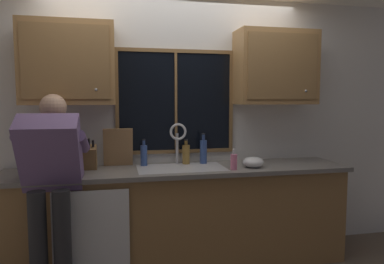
{
  "coord_description": "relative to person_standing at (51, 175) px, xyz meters",
  "views": [
    {
      "loc": [
        -0.56,
        -3.44,
        1.54
      ],
      "look_at": [
        0.11,
        -0.3,
        1.25
      ],
      "focal_mm": 32.89,
      "sensor_mm": 36.0,
      "label": 1
    }
  ],
  "objects": [
    {
      "name": "back_wall",
      "position": [
        1.06,
        0.69,
        0.3
      ],
      "size": [
        5.49,
        0.12,
        2.55
      ],
      "primitive_type": "cube",
      "color": "silver",
      "rests_on": "floor"
    },
    {
      "name": "window_glass",
      "position": [
        1.07,
        0.62,
        0.55
      ],
      "size": [
        1.1,
        0.02,
        0.95
      ],
      "primitive_type": "cube",
      "color": "black"
    },
    {
      "name": "window_frame_top",
      "position": [
        1.07,
        0.61,
        1.05
      ],
      "size": [
        1.17,
        0.02,
        0.04
      ],
      "primitive_type": "cube",
      "color": "brown"
    },
    {
      "name": "window_frame_bottom",
      "position": [
        1.07,
        0.61,
        0.06
      ],
      "size": [
        1.17,
        0.02,
        0.04
      ],
      "primitive_type": "cube",
      "color": "brown"
    },
    {
      "name": "window_frame_left",
      "position": [
        0.5,
        0.61,
        0.55
      ],
      "size": [
        0.03,
        0.02,
        0.95
      ],
      "primitive_type": "cube",
      "color": "brown"
    },
    {
      "name": "window_frame_right",
      "position": [
        1.64,
        0.61,
        0.55
      ],
      "size": [
        0.03,
        0.02,
        0.95
      ],
      "primitive_type": "cube",
      "color": "brown"
    },
    {
      "name": "window_mullion_center",
      "position": [
        1.07,
        0.61,
        0.55
      ],
      "size": [
        0.02,
        0.02,
        0.95
      ],
      "primitive_type": "cube",
      "color": "brown"
    },
    {
      "name": "lower_cabinet_run",
      "position": [
        1.06,
        0.34,
        -0.53
      ],
      "size": [
        3.09,
        0.58,
        0.88
      ],
      "primitive_type": "cube",
      "color": "olive",
      "rests_on": "floor"
    },
    {
      "name": "countertop",
      "position": [
        1.06,
        0.32,
        -0.07
      ],
      "size": [
        3.15,
        0.62,
        0.04
      ],
      "primitive_type": "cube",
      "color": "slate",
      "rests_on": "lower_cabinet_run"
    },
    {
      "name": "dishwasher_front",
      "position": [
        0.28,
        0.02,
        -0.51
      ],
      "size": [
        0.6,
        0.02,
        0.74
      ],
      "primitive_type": "cube",
      "color": "white"
    },
    {
      "name": "upper_cabinet_left",
      "position": [
        0.09,
        0.46,
        0.89
      ],
      "size": [
        0.79,
        0.36,
        0.72
      ],
      "color": "#A87A47"
    },
    {
      "name": "upper_cabinet_right",
      "position": [
        2.04,
        0.46,
        0.89
      ],
      "size": [
        0.79,
        0.36,
        0.72
      ],
      "color": "#A87A47"
    },
    {
      "name": "sink",
      "position": [
        1.07,
        0.33,
        -0.15
      ],
      "size": [
        0.8,
        0.46,
        0.21
      ],
      "color": "#B7B7BC",
      "rests_on": "lower_cabinet_run"
    },
    {
      "name": "faucet",
      "position": [
        1.08,
        0.51,
        0.2
      ],
      "size": [
        0.18,
        0.09,
        0.4
      ],
      "color": "silver",
      "rests_on": "countertop"
    },
    {
      "name": "person_standing",
      "position": [
        0.0,
        0.0,
        0.0
      ],
      "size": [
        0.53,
        0.67,
        1.59
      ],
      "color": "#262628",
      "rests_on": "floor"
    },
    {
      "name": "knife_block",
      "position": [
        0.25,
        0.42,
        0.06
      ],
      "size": [
        0.12,
        0.18,
        0.32
      ],
      "color": "olive",
      "rests_on": "countertop"
    },
    {
      "name": "cutting_board",
      "position": [
        0.5,
        0.54,
        0.13
      ],
      "size": [
        0.27,
        0.1,
        0.36
      ],
      "primitive_type": "cube",
      "rotation": [
        0.21,
        0.0,
        0.0
      ],
      "color": "#997047",
      "rests_on": "countertop"
    },
    {
      "name": "mixing_bowl",
      "position": [
        1.73,
        0.23,
        -0.01
      ],
      "size": [
        0.2,
        0.2,
        0.1
      ],
      "primitive_type": "ellipsoid",
      "color": "silver",
      "rests_on": "countertop"
    },
    {
      "name": "soap_dispenser",
      "position": [
        1.52,
        0.15,
        0.02
      ],
      "size": [
        0.06,
        0.07,
        0.19
      ],
      "color": "pink",
      "rests_on": "countertop"
    },
    {
      "name": "bottle_green_glass",
      "position": [
        1.32,
        0.5,
        0.07
      ],
      "size": [
        0.07,
        0.07,
        0.3
      ],
      "color": "#334C8C",
      "rests_on": "countertop"
    },
    {
      "name": "bottle_tall_clear",
      "position": [
        1.15,
        0.52,
        0.05
      ],
      "size": [
        0.07,
        0.07,
        0.24
      ],
      "color": "olive",
      "rests_on": "countertop"
    },
    {
      "name": "bottle_amber_small",
      "position": [
        0.74,
        0.51,
        0.05
      ],
      "size": [
        0.06,
        0.06,
        0.25
      ],
      "color": "#334C8C",
      "rests_on": "countertop"
    }
  ]
}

